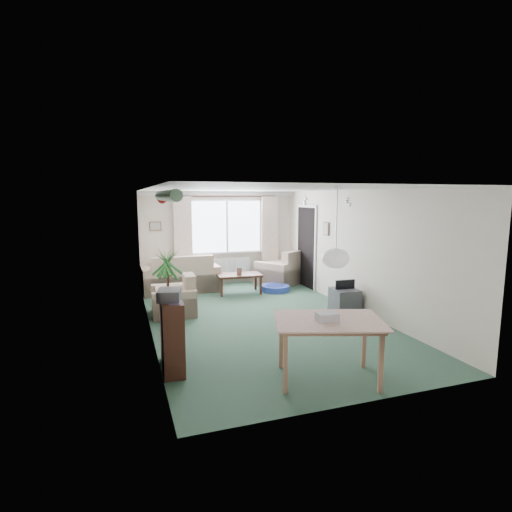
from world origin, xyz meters
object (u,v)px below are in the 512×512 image
object	(u,v)px
armchair_corner	(279,267)
pet_bed	(275,288)
tv_cube	(345,301)
coffee_table	(239,284)
armchair_left	(173,295)
dining_table	(328,350)
bookshelf	(172,334)
sofa	(180,273)
houseplant	(168,285)

from	to	relation	value
armchair_corner	pet_bed	bearing A→B (deg)	27.55
tv_cube	pet_bed	world-z (taller)	tv_cube
tv_cube	coffee_table	bearing A→B (deg)	128.48
armchair_left	dining_table	size ratio (longest dim) A/B	0.71
armchair_corner	pet_bed	xyz separation A→B (m)	(-0.40, -0.72, -0.37)
bookshelf	coffee_table	bearing A→B (deg)	63.75
armchair_left	pet_bed	size ratio (longest dim) A/B	1.26
bookshelf	pet_bed	size ratio (longest dim) A/B	1.41
coffee_table	tv_cube	distance (m)	2.66
sofa	armchair_corner	distance (m)	2.58
bookshelf	sofa	bearing A→B (deg)	82.72
armchair_corner	armchair_left	size ratio (longest dim) A/B	1.15
armchair_left	tv_cube	world-z (taller)	armchair_left
houseplant	coffee_table	bearing A→B (deg)	42.38
sofa	tv_cube	size ratio (longest dim) A/B	3.44
houseplant	pet_bed	world-z (taller)	houseplant
houseplant	tv_cube	distance (m)	3.42
dining_table	tv_cube	bearing A→B (deg)	54.78
armchair_left	houseplant	size ratio (longest dim) A/B	0.63
sofa	armchair_left	world-z (taller)	sofa
pet_bed	coffee_table	bearing A→B (deg)	175.97
houseplant	dining_table	xyz separation A→B (m)	(1.60, -2.99, -0.31)
coffee_table	pet_bed	bearing A→B (deg)	-4.03
tv_cube	pet_bed	bearing A→B (deg)	110.21
houseplant	pet_bed	distance (m)	3.22
pet_bed	armchair_corner	bearing A→B (deg)	60.81
armchair_corner	dining_table	distance (m)	5.54
armchair_corner	houseplant	bearing A→B (deg)	3.45
sofa	tv_cube	distance (m)	4.02
armchair_left	bookshelf	size ratio (longest dim) A/B	0.89
sofa	armchair_left	xyz separation A→B (m)	(-0.40, -1.88, -0.06)
sofa	armchair_left	size ratio (longest dim) A/B	2.09
sofa	houseplant	size ratio (longest dim) A/B	1.31
bookshelf	pet_bed	world-z (taller)	bookshelf
bookshelf	armchair_corner	bearing A→B (deg)	55.16
houseplant	dining_table	bearing A→B (deg)	-61.86
coffee_table	bookshelf	xyz separation A→B (m)	(-2.02, -3.73, 0.25)
dining_table	pet_bed	xyz separation A→B (m)	(1.12, 4.61, -0.31)
sofa	houseplant	world-z (taller)	houseplant
tv_cube	bookshelf	bearing A→B (deg)	-152.69
sofa	pet_bed	size ratio (longest dim) A/B	2.63
sofa	coffee_table	distance (m)	1.47
armchair_left	bookshelf	xyz separation A→B (m)	(-0.34, -2.53, 0.10)
armchair_corner	pet_bed	world-z (taller)	armchair_corner
armchair_corner	tv_cube	bearing A→B (deg)	61.25
coffee_table	dining_table	bearing A→B (deg)	-92.86
dining_table	pet_bed	size ratio (longest dim) A/B	1.77
dining_table	pet_bed	world-z (taller)	dining_table
armchair_corner	bookshelf	bearing A→B (deg)	19.65
armchair_left	houseplant	bearing A→B (deg)	-14.92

